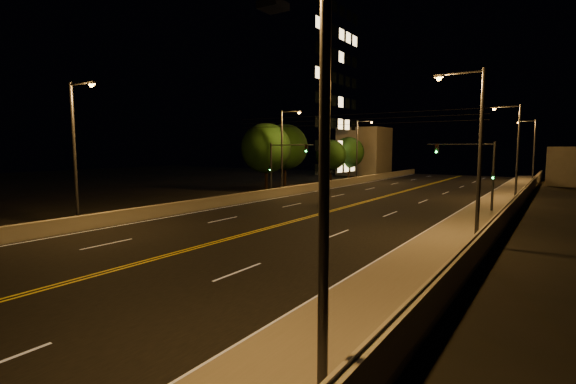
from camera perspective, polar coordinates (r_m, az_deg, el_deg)
The scene contains 24 objects.
road at distance 27.51m, azimuth -1.19°, elevation -4.55°, with size 18.00×120.00×0.02m, color black.
sidewalk at distance 23.25m, azimuth 21.46°, elevation -6.60°, with size 3.60×120.00×0.30m, color gray.
curb at distance 23.70m, azimuth 17.00°, elevation -6.39°, with size 0.14×120.00×0.15m, color gray.
parapet_wall at distance 22.85m, azimuth 25.58°, elevation -5.33°, with size 0.30×120.00×1.00m, color #A19A86.
jersey_barrier at distance 33.46m, azimuth -14.28°, elevation -2.05°, with size 0.45×120.00×0.93m, color #A19A86.
distant_building_right at distance 69.99m, azimuth 34.37°, elevation 2.99°, with size 6.00×10.00×5.24m, color gray.
distant_building_left at distance 80.02m, azimuth 10.38°, elevation 5.47°, with size 8.00×8.00×8.81m, color gray.
parapet_rail at distance 22.76m, azimuth 25.64°, elevation -4.02°, with size 0.06×0.06×120.00m, color black.
lane_markings at distance 27.45m, azimuth -1.27°, elevation -4.55°, with size 17.32×116.00×0.00m.
streetlight_0 at distance 7.62m, azimuth 3.16°, elevation 7.35°, with size 2.55×0.28×9.08m.
streetlight_1 at distance 23.61m, azimuth 24.18°, elevation 5.94°, with size 2.55×0.28×9.08m.
streetlight_2 at distance 44.51m, azimuth 28.60°, elevation 5.54°, with size 2.55×0.28×9.08m.
streetlight_3 at distance 69.72m, azimuth 30.40°, elevation 5.37°, with size 2.55×0.28×9.08m.
streetlight_4 at distance 29.13m, azimuth -26.95°, elevation 5.74°, with size 2.55×0.28×9.08m.
streetlight_5 at distance 45.26m, azimuth -0.55°, elevation 6.27°, with size 2.55×0.28×9.08m.
streetlight_6 at distance 62.62m, azimuth 9.65°, elevation 6.12°, with size 2.55×0.28×9.08m.
traffic_signal_right at distance 35.41m, azimuth 24.61°, elevation 3.07°, with size 5.11×0.31×5.56m.
traffic_signal_left at distance 42.49m, azimuth -1.17°, elevation 4.02°, with size 5.11×0.31×5.56m.
overhead_wires at distance 35.35m, azimuth 7.69°, elevation 9.77°, with size 22.00×0.03×0.83m.
building_tower at distance 72.03m, azimuth -2.03°, elevation 13.08°, with size 24.00×15.00×28.94m.
tree_0 at distance 49.40m, azimuth -3.02°, elevation 6.00°, with size 5.90×5.90×8.00m.
tree_1 at distance 55.79m, azimuth -0.43°, elevation 6.18°, with size 6.09×6.09×8.25m.
tree_2 at distance 64.59m, azimuth 5.89°, elevation 5.06°, with size 4.68×4.68×6.34m.
tree_3 at distance 69.48m, azimuth 8.31°, elevation 5.37°, with size 5.06×5.06×6.86m.
Camera 1 is at (15.36, -2.26, 5.07)m, focal length 26.00 mm.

